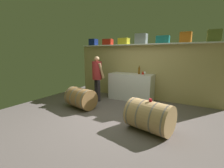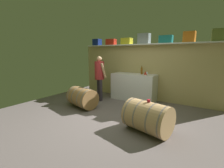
{
  "view_description": "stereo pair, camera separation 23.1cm",
  "coord_description": "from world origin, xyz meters",
  "px_view_note": "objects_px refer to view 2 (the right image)",
  "views": [
    {
      "loc": [
        1.87,
        -3.32,
        1.66
      ],
      "look_at": [
        -0.12,
        0.2,
        0.87
      ],
      "focal_mm": 25.03,
      "sensor_mm": 36.0,
      "label": 1
    },
    {
      "loc": [
        2.07,
        -3.2,
        1.66
      ],
      "look_at": [
        -0.12,
        0.2,
        0.87
      ],
      "focal_mm": 25.03,
      "sensor_mm": 36.0,
      "label": 2
    }
  ],
  "objects_px": {
    "toolcase_navy": "(97,42)",
    "toolcase_orange": "(189,37)",
    "toolcase_red": "(111,42)",
    "wine_barrel_far": "(82,98)",
    "wine_barrel_near": "(148,117)",
    "work_cabinet": "(134,87)",
    "tasting_cup": "(149,101)",
    "toolcase_teal": "(166,39)",
    "wine_bottle_amber": "(142,70)",
    "red_funnel": "(145,73)",
    "wine_glass": "(147,73)",
    "toolcase_olive": "(219,35)",
    "winemaker_pouring": "(100,74)",
    "toolcase_yellow": "(127,41)",
    "toolcase_grey": "(144,39)"
  },
  "relations": [
    {
      "from": "wine_glass",
      "to": "winemaker_pouring",
      "type": "height_order",
      "value": "winemaker_pouring"
    },
    {
      "from": "wine_barrel_far",
      "to": "wine_bottle_amber",
      "type": "bearing_deg",
      "value": 65.26
    },
    {
      "from": "toolcase_teal",
      "to": "wine_barrel_near",
      "type": "bearing_deg",
      "value": -82.36
    },
    {
      "from": "toolcase_teal",
      "to": "wine_barrel_far",
      "type": "height_order",
      "value": "toolcase_teal"
    },
    {
      "from": "wine_bottle_amber",
      "to": "red_funnel",
      "type": "height_order",
      "value": "wine_bottle_amber"
    },
    {
      "from": "toolcase_red",
      "to": "work_cabinet",
      "type": "bearing_deg",
      "value": -14.75
    },
    {
      "from": "toolcase_navy",
      "to": "wine_barrel_near",
      "type": "relative_size",
      "value": 0.27
    },
    {
      "from": "work_cabinet",
      "to": "wine_bottle_amber",
      "type": "height_order",
      "value": "wine_bottle_amber"
    },
    {
      "from": "toolcase_navy",
      "to": "wine_barrel_far",
      "type": "distance_m",
      "value": 2.71
    },
    {
      "from": "tasting_cup",
      "to": "toolcase_navy",
      "type": "bearing_deg",
      "value": 143.92
    },
    {
      "from": "toolcase_grey",
      "to": "toolcase_orange",
      "type": "xyz_separation_m",
      "value": [
        1.42,
        0.0,
        -0.02
      ]
    },
    {
      "from": "wine_bottle_amber",
      "to": "winemaker_pouring",
      "type": "bearing_deg",
      "value": -149.45
    },
    {
      "from": "wine_barrel_near",
      "to": "winemaker_pouring",
      "type": "distance_m",
      "value": 2.73
    },
    {
      "from": "toolcase_navy",
      "to": "toolcase_orange",
      "type": "xyz_separation_m",
      "value": [
        3.47,
        0.0,
        0.03
      ]
    },
    {
      "from": "wine_bottle_amber",
      "to": "wine_barrel_near",
      "type": "height_order",
      "value": "wine_bottle_amber"
    },
    {
      "from": "red_funnel",
      "to": "winemaker_pouring",
      "type": "xyz_separation_m",
      "value": [
        -1.42,
        -0.75,
        -0.05
      ]
    },
    {
      "from": "toolcase_red",
      "to": "toolcase_grey",
      "type": "bearing_deg",
      "value": -3.4
    },
    {
      "from": "tasting_cup",
      "to": "wine_barrel_far",
      "type": "bearing_deg",
      "value": 169.81
    },
    {
      "from": "wine_bottle_amber",
      "to": "wine_barrel_far",
      "type": "xyz_separation_m",
      "value": [
        -1.25,
        -1.68,
        -0.77
      ]
    },
    {
      "from": "toolcase_red",
      "to": "toolcase_navy",
      "type": "bearing_deg",
      "value": 176.6
    },
    {
      "from": "toolcase_teal",
      "to": "tasting_cup",
      "type": "height_order",
      "value": "toolcase_teal"
    },
    {
      "from": "tasting_cup",
      "to": "toolcase_teal",
      "type": "bearing_deg",
      "value": 97.58
    },
    {
      "from": "toolcase_red",
      "to": "toolcase_grey",
      "type": "distance_m",
      "value": 1.36
    },
    {
      "from": "toolcase_red",
      "to": "wine_barrel_far",
      "type": "height_order",
      "value": "toolcase_red"
    },
    {
      "from": "work_cabinet",
      "to": "tasting_cup",
      "type": "bearing_deg",
      "value": -57.71
    },
    {
      "from": "toolcase_olive",
      "to": "tasting_cup",
      "type": "relative_size",
      "value": 4.97
    },
    {
      "from": "work_cabinet",
      "to": "tasting_cup",
      "type": "xyz_separation_m",
      "value": [
        1.28,
        -2.03,
        0.22
      ]
    },
    {
      "from": "toolcase_grey",
      "to": "toolcase_orange",
      "type": "distance_m",
      "value": 1.42
    },
    {
      "from": "wine_barrel_near",
      "to": "toolcase_grey",
      "type": "bearing_deg",
      "value": 127.26
    },
    {
      "from": "wine_barrel_near",
      "to": "wine_glass",
      "type": "bearing_deg",
      "value": 124.08
    },
    {
      "from": "toolcase_navy",
      "to": "wine_barrel_far",
      "type": "xyz_separation_m",
      "value": [
        0.82,
        -1.85,
        -1.81
      ]
    },
    {
      "from": "toolcase_olive",
      "to": "wine_barrel_near",
      "type": "height_order",
      "value": "toolcase_olive"
    },
    {
      "from": "wine_bottle_amber",
      "to": "winemaker_pouring",
      "type": "height_order",
      "value": "winemaker_pouring"
    },
    {
      "from": "toolcase_grey",
      "to": "work_cabinet",
      "type": "bearing_deg",
      "value": -138.56
    },
    {
      "from": "toolcase_yellow",
      "to": "wine_glass",
      "type": "height_order",
      "value": "toolcase_yellow"
    },
    {
      "from": "toolcase_grey",
      "to": "toolcase_yellow",
      "type": "bearing_deg",
      "value": 178.81
    },
    {
      "from": "toolcase_yellow",
      "to": "toolcase_grey",
      "type": "bearing_deg",
      "value": 0.08
    },
    {
      "from": "toolcase_navy",
      "to": "red_funnel",
      "type": "height_order",
      "value": "toolcase_navy"
    },
    {
      "from": "work_cabinet",
      "to": "wine_barrel_far",
      "type": "distance_m",
      "value": 1.91
    },
    {
      "from": "toolcase_orange",
      "to": "wine_bottle_amber",
      "type": "bearing_deg",
      "value": -169.18
    },
    {
      "from": "toolcase_teal",
      "to": "wine_barrel_near",
      "type": "xyz_separation_m",
      "value": [
        0.3,
        -2.25,
        -1.78
      ]
    },
    {
      "from": "winemaker_pouring",
      "to": "toolcase_teal",
      "type": "bearing_deg",
      "value": 61.11
    },
    {
      "from": "toolcase_red",
      "to": "tasting_cup",
      "type": "distance_m",
      "value": 3.58
    },
    {
      "from": "wine_glass",
      "to": "tasting_cup",
      "type": "bearing_deg",
      "value": -68.43
    },
    {
      "from": "wine_barrel_near",
      "to": "tasting_cup",
      "type": "xyz_separation_m",
      "value": [
        0.0,
        0.0,
        0.36
      ]
    },
    {
      "from": "toolcase_yellow",
      "to": "red_funnel",
      "type": "bearing_deg",
      "value": -11.1
    },
    {
      "from": "toolcase_olive",
      "to": "winemaker_pouring",
      "type": "bearing_deg",
      "value": -167.95
    },
    {
      "from": "toolcase_red",
      "to": "tasting_cup",
      "type": "bearing_deg",
      "value": -46.59
    },
    {
      "from": "wine_glass",
      "to": "red_funnel",
      "type": "bearing_deg",
      "value": 122.12
    },
    {
      "from": "toolcase_red",
      "to": "tasting_cup",
      "type": "relative_size",
      "value": 5.44
    }
  ]
}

